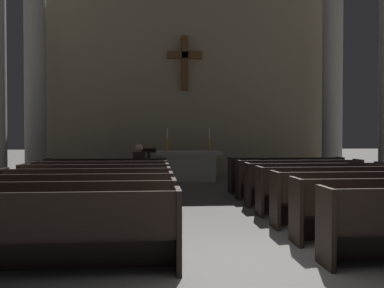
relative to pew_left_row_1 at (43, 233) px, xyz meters
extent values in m
plane|color=#66635E|center=(2.37, 0.04, -0.48)|extent=(80.00, 80.00, 0.00)
cube|color=black|center=(0.00, 0.04, -0.05)|extent=(2.94, 0.40, 0.05)
cube|color=black|center=(0.00, -0.19, 0.22)|extent=(2.94, 0.05, 0.50)
cube|color=black|center=(0.00, 0.22, -0.28)|extent=(2.94, 0.04, 0.40)
cube|color=black|center=(1.50, 0.02, 0.00)|extent=(0.06, 0.50, 0.95)
cube|color=black|center=(0.00, 1.10, -0.05)|extent=(2.94, 0.40, 0.05)
cube|color=black|center=(0.00, 0.88, 0.22)|extent=(2.94, 0.05, 0.50)
cube|color=black|center=(0.00, 1.28, -0.28)|extent=(2.94, 0.04, 0.40)
cube|color=black|center=(1.50, 1.08, 0.00)|extent=(0.06, 0.50, 0.95)
cube|color=black|center=(0.00, 2.16, -0.05)|extent=(2.94, 0.40, 0.05)
cube|color=black|center=(0.00, 1.94, 0.22)|extent=(2.94, 0.05, 0.50)
cube|color=black|center=(0.00, 2.34, -0.28)|extent=(2.94, 0.04, 0.40)
cube|color=black|center=(1.50, 2.14, 0.00)|extent=(0.06, 0.50, 0.95)
cube|color=black|center=(0.00, 3.23, -0.05)|extent=(2.94, 0.40, 0.05)
cube|color=black|center=(0.00, 3.00, 0.22)|extent=(2.94, 0.05, 0.50)
cube|color=black|center=(0.00, 3.41, -0.28)|extent=(2.94, 0.04, 0.40)
cube|color=black|center=(1.50, 3.21, 0.00)|extent=(0.06, 0.50, 0.95)
cube|color=black|center=(-1.50, 3.21, 0.00)|extent=(0.06, 0.50, 0.95)
cube|color=black|center=(0.00, 4.29, -0.05)|extent=(2.94, 0.40, 0.05)
cube|color=black|center=(0.00, 4.07, 0.22)|extent=(2.94, 0.05, 0.50)
cube|color=black|center=(0.00, 4.47, -0.28)|extent=(2.94, 0.04, 0.40)
cube|color=black|center=(1.50, 4.27, 0.00)|extent=(0.06, 0.50, 0.95)
cube|color=black|center=(-1.50, 4.27, 0.00)|extent=(0.06, 0.50, 0.95)
cube|color=black|center=(0.00, 5.35, -0.05)|extent=(2.94, 0.40, 0.05)
cube|color=black|center=(0.00, 5.13, 0.22)|extent=(2.94, 0.05, 0.50)
cube|color=black|center=(0.00, 5.53, -0.28)|extent=(2.94, 0.04, 0.40)
cube|color=black|center=(1.50, 5.33, 0.00)|extent=(0.06, 0.50, 0.95)
cube|color=black|center=(-1.50, 5.33, 0.00)|extent=(0.06, 0.50, 0.95)
cube|color=black|center=(0.00, 6.42, -0.05)|extent=(2.94, 0.40, 0.05)
cube|color=black|center=(0.00, 6.19, 0.22)|extent=(2.94, 0.05, 0.50)
cube|color=black|center=(0.00, 6.60, -0.28)|extent=(2.94, 0.04, 0.40)
cube|color=black|center=(1.50, 6.40, 0.00)|extent=(0.06, 0.50, 0.95)
cube|color=black|center=(-1.50, 6.40, 0.00)|extent=(0.06, 0.50, 0.95)
cube|color=black|center=(3.24, 0.02, 0.00)|extent=(0.06, 0.50, 0.95)
cube|color=black|center=(3.24, 1.08, 0.00)|extent=(0.06, 0.50, 0.95)
cube|color=black|center=(4.74, 2.16, -0.05)|extent=(2.94, 0.40, 0.05)
cube|color=black|center=(4.74, 1.94, 0.22)|extent=(2.94, 0.05, 0.50)
cube|color=black|center=(4.74, 2.34, -0.28)|extent=(2.94, 0.04, 0.40)
cube|color=black|center=(3.24, 2.14, 0.00)|extent=(0.06, 0.50, 0.95)
cube|color=black|center=(4.74, 3.23, -0.05)|extent=(2.94, 0.40, 0.05)
cube|color=black|center=(4.74, 3.00, 0.22)|extent=(2.94, 0.05, 0.50)
cube|color=black|center=(4.74, 3.41, -0.28)|extent=(2.94, 0.04, 0.40)
cube|color=black|center=(3.24, 3.21, 0.00)|extent=(0.06, 0.50, 0.95)
cube|color=black|center=(4.74, 4.29, -0.05)|extent=(2.94, 0.40, 0.05)
cube|color=black|center=(4.74, 4.07, 0.22)|extent=(2.94, 0.05, 0.50)
cube|color=black|center=(4.74, 4.47, -0.28)|extent=(2.94, 0.04, 0.40)
cube|color=black|center=(3.24, 4.27, 0.00)|extent=(0.06, 0.50, 0.95)
cube|color=black|center=(6.24, 4.27, 0.00)|extent=(0.06, 0.50, 0.95)
cube|color=black|center=(4.74, 5.35, -0.05)|extent=(2.94, 0.40, 0.05)
cube|color=black|center=(4.74, 5.13, 0.22)|extent=(2.94, 0.05, 0.50)
cube|color=black|center=(4.74, 5.53, -0.28)|extent=(2.94, 0.04, 0.40)
cube|color=black|center=(3.24, 5.33, 0.00)|extent=(0.06, 0.50, 0.95)
cube|color=black|center=(6.24, 5.33, 0.00)|extent=(0.06, 0.50, 0.95)
cube|color=black|center=(4.74, 6.42, -0.05)|extent=(2.94, 0.40, 0.05)
cube|color=black|center=(4.74, 6.19, 0.22)|extent=(2.94, 0.05, 0.50)
cube|color=black|center=(4.74, 6.60, -0.28)|extent=(2.94, 0.04, 0.40)
cube|color=black|center=(3.24, 6.40, 0.00)|extent=(0.06, 0.50, 0.95)
cube|color=black|center=(6.24, 6.40, 0.00)|extent=(0.06, 0.50, 0.95)
cube|color=#ADA89E|center=(-2.61, 9.53, -0.38)|extent=(0.95, 0.95, 0.20)
cylinder|color=#ADA89E|center=(-2.61, 9.53, 2.93)|extent=(0.68, 0.68, 6.82)
cube|color=#ADA89E|center=(7.35, 9.53, -0.38)|extent=(0.95, 0.95, 0.20)
cylinder|color=#ADA89E|center=(7.35, 9.53, 2.93)|extent=(0.68, 0.68, 6.82)
cube|color=#BCB7AD|center=(2.37, 9.44, -0.04)|extent=(1.76, 0.72, 0.88)
cube|color=#BCB7AD|center=(2.37, 9.44, 0.46)|extent=(2.20, 0.90, 0.12)
cube|color=silver|center=(2.37, 9.44, 0.53)|extent=(2.09, 0.86, 0.01)
cylinder|color=#B79338|center=(1.67, 9.44, 0.54)|extent=(0.16, 0.16, 0.02)
cylinder|color=#B79338|center=(1.67, 9.44, 0.74)|extent=(0.07, 0.07, 0.42)
cylinder|color=silver|center=(1.67, 9.44, 1.12)|extent=(0.04, 0.04, 0.34)
cylinder|color=#B79338|center=(3.07, 9.44, 0.54)|extent=(0.16, 0.16, 0.02)
cylinder|color=#B79338|center=(3.07, 9.44, 0.74)|extent=(0.07, 0.07, 0.42)
cylinder|color=silver|center=(3.07, 9.44, 1.12)|extent=(0.04, 0.04, 0.34)
cube|color=gray|center=(2.37, 11.43, 3.34)|extent=(11.04, 0.25, 7.64)
cube|color=brown|center=(2.37, 11.18, 3.72)|extent=(0.24, 0.24, 2.00)
cube|color=brown|center=(2.37, 11.18, 4.02)|extent=(1.28, 0.24, 0.24)
cylinder|color=black|center=(1.07, 8.24, -0.46)|extent=(0.36, 0.36, 0.04)
cylinder|color=black|center=(1.07, 8.24, 0.05)|extent=(0.10, 0.10, 1.05)
cube|color=black|center=(1.07, 8.24, 0.60)|extent=(0.44, 0.31, 0.15)
cube|color=#26262B|center=(0.85, 6.60, -0.25)|extent=(0.24, 0.14, 0.45)
cube|color=#26262B|center=(0.85, 6.47, 0.03)|extent=(0.28, 0.36, 0.12)
cube|color=#2D2319|center=(0.85, 6.34, 0.36)|extent=(0.32, 0.20, 0.54)
sphere|color=beige|center=(0.85, 6.34, 0.74)|extent=(0.20, 0.20, 0.20)
camera|label=1|loc=(1.23, -4.87, 1.09)|focal=40.40mm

